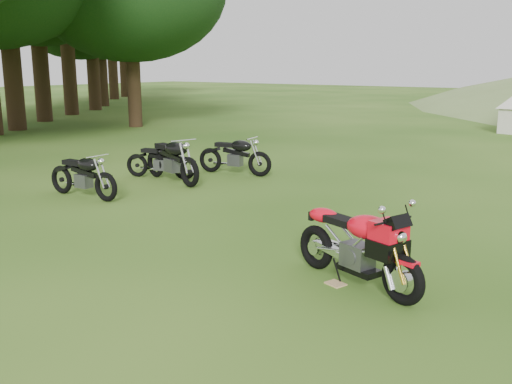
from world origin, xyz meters
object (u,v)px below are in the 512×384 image
Objects in this scene: sport_motorcycle at (357,239)px; vintage_moto_d at (235,154)px; vintage_moto_c at (172,158)px; plywood_board at (336,284)px; vintage_moto_b at (160,159)px; vintage_moto_a at (83,174)px.

vintage_moto_d is (-5.42, 4.55, -0.07)m from sport_motorcycle.
sport_motorcycle is 0.92× the size of vintage_moto_c.
vintage_moto_b is at bearing 152.24° from plywood_board.
vintage_moto_a is 0.88× the size of vintage_moto_c.
sport_motorcycle is at bearing -11.83° from vintage_moto_a.
vintage_moto_a is 2.12m from vintage_moto_c.
sport_motorcycle is 7.08m from vintage_moto_d.
vintage_moto_d reaches higher than vintage_moto_a.
plywood_board is 7.04m from vintage_moto_d.
sport_motorcycle is 6.36m from vintage_moto_a.
sport_motorcycle is 6.70m from vintage_moto_c.
sport_motorcycle is 0.59m from plywood_board.
vintage_moto_d reaches higher than plywood_board.
vintage_moto_b is (-6.28, 3.31, 0.43)m from plywood_board.
vintage_moto_a is 0.97× the size of vintage_moto_d.
vintage_moto_d is at bearing 84.81° from vintage_moto_c.
vintage_moto_b is (-0.18, 2.24, -0.03)m from vintage_moto_a.
sport_motorcycle is 1.05× the size of vintage_moto_a.
sport_motorcycle reaches higher than plywood_board.
sport_motorcycle is at bearing -12.32° from vintage_moto_c.
vintage_moto_d is (1.05, 1.37, 0.04)m from vintage_moto_b.
vintage_moto_c is at bearing -33.84° from vintage_moto_b.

